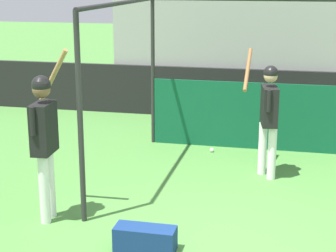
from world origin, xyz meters
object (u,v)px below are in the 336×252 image
(player_waiting, at_px, (44,133))
(baseball, at_px, (212,150))
(equipment_bag, at_px, (145,239))
(player_batter, at_px, (268,110))

(player_waiting, xyz_separation_m, baseball, (1.63, 3.29, -1.11))
(player_waiting, height_order, equipment_bag, player_waiting)
(player_batter, relative_size, baseball, 25.99)
(player_batter, distance_m, equipment_bag, 3.17)
(player_waiting, bearing_deg, baseball, -29.96)
(player_waiting, distance_m, equipment_bag, 1.83)
(player_batter, relative_size, player_waiting, 0.89)
(player_batter, height_order, baseball, player_batter)
(player_waiting, distance_m, baseball, 3.84)
(player_waiting, height_order, baseball, player_waiting)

